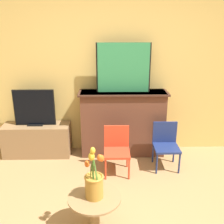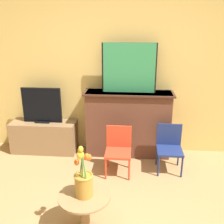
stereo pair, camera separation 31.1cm
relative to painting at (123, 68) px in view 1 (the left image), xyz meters
The scene contains 9 objects.
wall_back 0.25m from the painting, 128.32° to the left, with size 8.00×0.06×2.70m.
fireplace_mantel 0.83m from the painting, 64.75° to the right, with size 1.30×0.38×0.99m.
painting is the anchor object (origin of this frame).
tv_stand 1.70m from the painting, behind, with size 1.00×0.36×0.49m.
tv_monitor 1.43m from the painting, behind, with size 0.60×0.12×0.54m.
chair_red 1.12m from the painting, 101.48° to the right, with size 0.34×0.34×0.63m.
chair_blue 1.21m from the painting, 35.46° to the right, with size 0.34×0.34×0.63m.
side_table 2.01m from the painting, 102.07° to the right, with size 0.49×0.49×0.42m.
vase_tulips 1.87m from the painting, 102.04° to the right, with size 0.18×0.22×0.53m.
Camera 1 is at (-0.08, -1.77, 1.94)m, focal length 42.00 mm.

